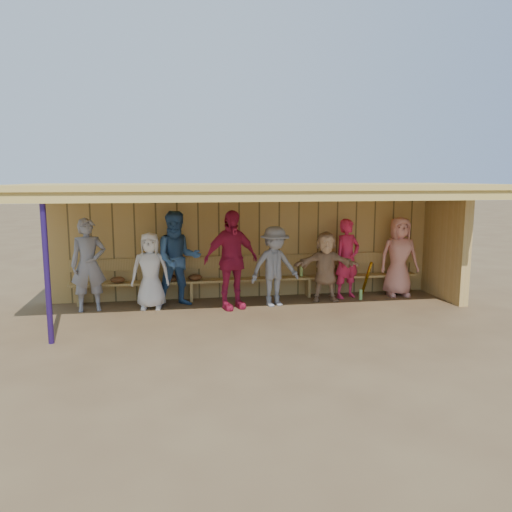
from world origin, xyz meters
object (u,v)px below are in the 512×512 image
(player_d, at_px, (231,260))
(bench, at_px, (250,274))
(player_a, at_px, (89,265))
(player_b, at_px, (150,271))
(player_g, at_px, (347,259))
(player_f, at_px, (326,266))
(player_h, at_px, (399,257))
(player_e, at_px, (275,266))
(player_c, at_px, (178,259))

(player_d, distance_m, bench, 1.08)
(player_a, height_order, player_b, player_a)
(player_g, bearing_deg, player_f, -179.80)
(player_a, bearing_deg, player_h, -7.79)
(bench, bearing_deg, player_h, -5.28)
(player_d, height_order, player_f, player_d)
(player_d, distance_m, player_g, 2.67)
(player_g, bearing_deg, player_e, 174.05)
(player_b, relative_size, player_f, 1.04)
(player_d, relative_size, player_e, 1.21)
(player_a, height_order, player_h, player_a)
(player_d, bearing_deg, player_e, -15.79)
(player_c, relative_size, player_f, 1.31)
(player_h, height_order, bench, player_h)
(player_c, xyz_separation_m, player_h, (4.87, 0.13, -0.09))
(player_f, bearing_deg, player_a, -171.63)
(player_d, xyz_separation_m, player_g, (2.61, 0.52, -0.13))
(player_e, bearing_deg, player_f, -3.77)
(player_e, xyz_separation_m, player_h, (2.91, 0.45, 0.06))
(player_b, distance_m, player_c, 0.60)
(player_c, bearing_deg, player_b, -173.29)
(player_c, height_order, player_d, player_d)
(player_d, relative_size, player_h, 1.12)
(player_e, bearing_deg, player_g, -0.71)
(player_c, height_order, player_f, player_c)
(player_c, xyz_separation_m, player_e, (1.95, -0.33, -0.15))
(player_a, height_order, player_e, player_a)
(player_b, xyz_separation_m, player_d, (1.60, -0.27, 0.22))
(player_a, bearing_deg, player_g, -7.36)
(player_a, xyz_separation_m, player_e, (3.69, -0.23, -0.10))
(player_b, xyz_separation_m, player_e, (2.50, -0.20, 0.05))
(player_e, height_order, player_g, player_g)
(player_c, relative_size, player_h, 1.11)
(player_a, distance_m, player_c, 1.74)
(player_c, xyz_separation_m, player_d, (1.05, -0.39, 0.02))
(player_h, bearing_deg, player_f, -169.50)
(player_c, xyz_separation_m, player_g, (3.66, 0.13, -0.11))
(player_c, bearing_deg, player_a, 176.91)
(player_e, distance_m, player_g, 1.77)
(player_e, relative_size, bench, 0.22)
(player_e, xyz_separation_m, player_g, (1.71, 0.45, 0.05))
(player_c, relative_size, player_e, 1.19)
(player_a, bearing_deg, player_d, -15.78)
(player_b, height_order, bench, player_b)
(player_e, distance_m, bench, 0.90)
(player_d, distance_m, player_h, 3.85)
(player_g, height_order, player_h, player_h)
(player_g, distance_m, player_h, 1.20)
(player_d, height_order, bench, player_d)
(player_f, relative_size, bench, 0.20)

